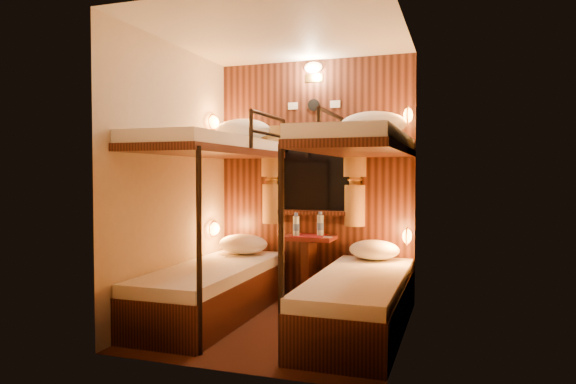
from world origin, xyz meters
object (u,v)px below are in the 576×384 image
(bunk_left, at_px, (213,253))
(table, at_px, (309,259))
(bunk_right, at_px, (359,261))
(bottle_left, at_px, (296,226))
(bottle_right, at_px, (320,225))

(bunk_left, distance_m, table, 1.02)
(bunk_right, distance_m, bottle_left, 1.07)
(bunk_left, relative_size, bottle_right, 7.99)
(table, bearing_deg, bottle_left, -152.62)
(bunk_left, distance_m, bunk_right, 1.30)
(table, bearing_deg, bunk_left, -129.67)
(bunk_right, bearing_deg, bottle_left, 136.50)
(bottle_right, bearing_deg, bunk_right, -56.64)
(bunk_right, height_order, bottle_left, bunk_right)
(bunk_right, relative_size, table, 2.90)
(bunk_left, bearing_deg, bottle_left, 53.50)
(bunk_right, relative_size, bottle_right, 7.99)
(bunk_left, height_order, bottle_left, bunk_left)
(table, distance_m, bottle_right, 0.36)
(bunk_right, bearing_deg, bottle_right, 123.36)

